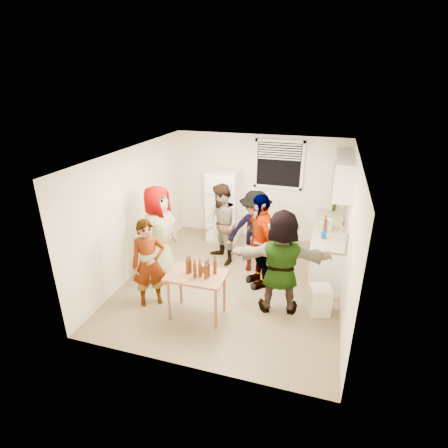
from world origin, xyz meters
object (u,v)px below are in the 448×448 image
(refrigerator, at_px, (224,206))
(beer_bottle_counter, at_px, (324,232))
(beer_bottle_table, at_px, (188,273))
(guest_orange, at_px, (278,308))
(kettle, at_px, (327,228))
(guest_back_right, at_px, (253,269))
(guest_black, at_px, (258,283))
(serving_table, at_px, (198,315))
(guest_stripe, at_px, (152,302))
(wine_bottle, at_px, (333,211))
(trash_bin, at_px, (319,300))
(red_cup, at_px, (203,271))
(blue_cup, at_px, (323,238))
(guest_back_left, at_px, (222,261))
(guest_grey, at_px, (162,277))

(refrigerator, height_order, beer_bottle_counter, refrigerator)
(beer_bottle_table, distance_m, guest_orange, 1.71)
(kettle, relative_size, guest_orange, 0.12)
(kettle, distance_m, guest_back_right, 1.72)
(refrigerator, distance_m, guest_black, 2.32)
(serving_table, bearing_deg, guest_stripe, 173.64)
(wine_bottle, xyz_separation_m, guest_black, (-1.27, -2.03, -0.90))
(beer_bottle_table, relative_size, guest_stripe, 0.14)
(beer_bottle_counter, bearing_deg, kettle, 76.82)
(beer_bottle_counter, height_order, serving_table, beer_bottle_counter)
(wine_bottle, bearing_deg, guest_stripe, -132.72)
(refrigerator, height_order, guest_black, refrigerator)
(trash_bin, bearing_deg, beer_bottle_table, -162.03)
(beer_bottle_counter, xyz_separation_m, red_cup, (-1.82, -1.94, -0.11))
(guest_stripe, bearing_deg, refrigerator, 46.09)
(beer_bottle_counter, bearing_deg, blue_cup, -91.13)
(guest_back_left, height_order, guest_black, guest_back_left)
(red_cup, distance_m, guest_black, 1.55)
(refrigerator, xyz_separation_m, guest_back_left, (0.31, -1.16, -0.85))
(blue_cup, height_order, serving_table, blue_cup)
(guest_orange, bearing_deg, guest_back_left, -53.21)
(kettle, bearing_deg, red_cup, -117.38)
(refrigerator, xyz_separation_m, guest_orange, (1.72, -2.46, -0.85))
(guest_black, bearing_deg, kettle, 95.80)
(refrigerator, xyz_separation_m, beer_bottle_table, (0.32, -3.04, -0.06))
(beer_bottle_counter, height_order, trash_bin, beer_bottle_counter)
(beer_bottle_counter, relative_size, guest_back_right, 0.15)
(kettle, relative_size, guest_back_left, 0.13)
(guest_grey, bearing_deg, guest_back_left, -42.84)
(serving_table, bearing_deg, beer_bottle_table, -176.91)
(kettle, height_order, guest_orange, kettle)
(kettle, relative_size, guest_back_right, 0.13)
(trash_bin, bearing_deg, serving_table, -161.00)
(beer_bottle_counter, distance_m, guest_grey, 3.33)
(wine_bottle, xyz_separation_m, beer_bottle_counter, (-0.15, -1.23, 0.00))
(guest_grey, bearing_deg, guest_stripe, -163.01)
(guest_grey, distance_m, guest_orange, 2.40)
(kettle, bearing_deg, guest_black, -125.44)
(blue_cup, distance_m, guest_back_right, 1.59)
(refrigerator, xyz_separation_m, guest_grey, (-0.65, -2.10, -0.85))
(wine_bottle, bearing_deg, red_cup, -121.91)
(blue_cup, relative_size, guest_back_right, 0.08)
(beer_bottle_table, height_order, guest_back_left, beer_bottle_table)
(beer_bottle_counter, height_order, blue_cup, beer_bottle_counter)
(guest_back_right, height_order, guest_orange, guest_back_right)
(guest_black, relative_size, guest_orange, 1.00)
(trash_bin, xyz_separation_m, guest_back_left, (-2.08, 1.21, -0.25))
(refrigerator, relative_size, guest_grey, 0.90)
(refrigerator, distance_m, guest_stripe, 3.08)
(beer_bottle_table, relative_size, red_cup, 1.93)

